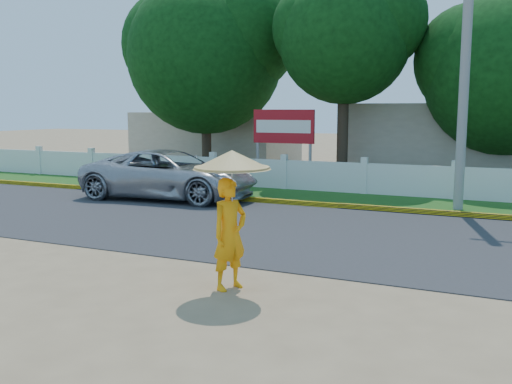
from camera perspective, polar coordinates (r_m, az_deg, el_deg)
ground at (r=10.05m, az=-4.75°, el=-8.86°), size 120.00×120.00×0.00m
road at (r=14.02m, az=4.21°, el=-3.88°), size 60.00×7.00×0.02m
grass_verge at (r=18.96m, az=9.68°, el=-0.77°), size 60.00×3.50×0.03m
curb at (r=17.33m, az=8.26°, el=-1.37°), size 40.00×0.18×0.16m
fence at (r=20.28m, az=10.75°, el=1.31°), size 40.00×0.10×1.10m
building_near at (r=26.48m, az=20.67°, el=4.80°), size 10.00×6.00×3.20m
building_far at (r=31.11m, az=-3.93°, el=5.38°), size 8.00×5.00×2.80m
utility_pole at (r=17.72m, az=20.22°, el=12.50°), size 0.28×0.28×8.83m
vehicle at (r=19.14m, az=-8.58°, el=1.75°), size 6.03×3.12×1.63m
monk_with_parasol at (r=9.28m, az=-2.55°, el=-0.75°), size 1.27×1.27×2.31m
billboard at (r=22.25m, az=2.77°, el=6.16°), size 2.50×0.13×2.95m
tree_row at (r=23.09m, az=18.42°, el=13.02°), size 28.67×7.56×8.91m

